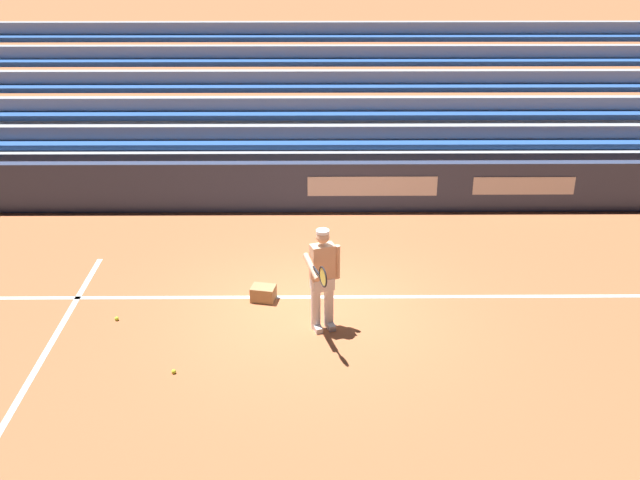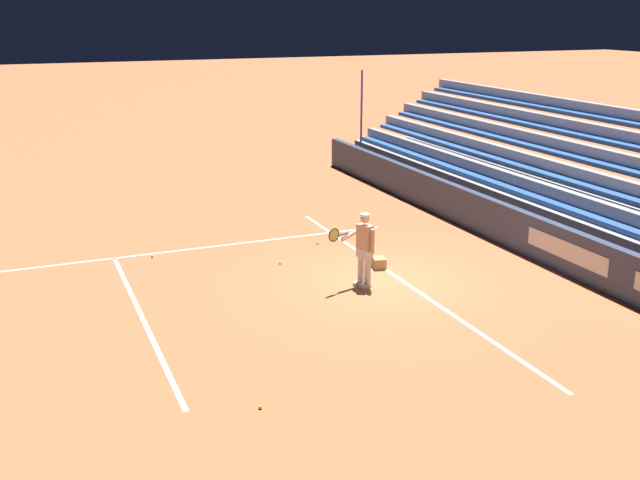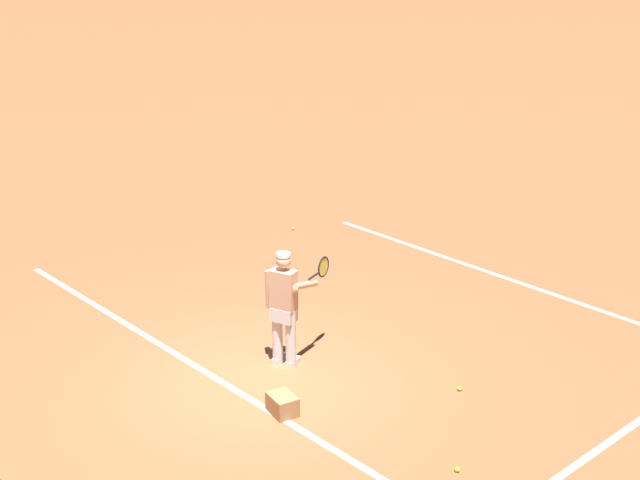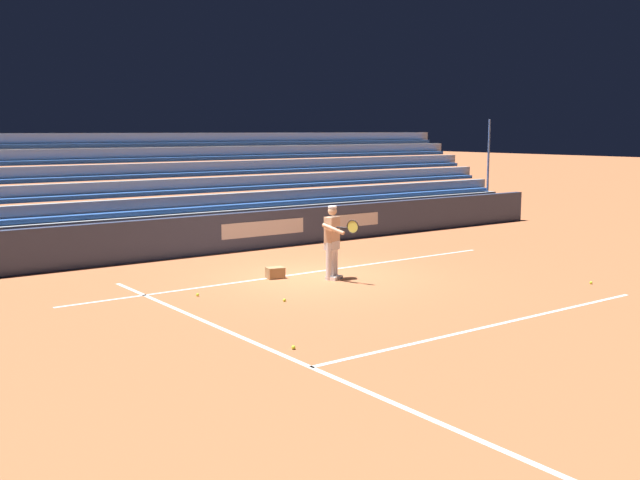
{
  "view_description": "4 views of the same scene",
  "coord_description": "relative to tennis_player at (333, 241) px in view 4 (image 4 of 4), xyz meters",
  "views": [
    {
      "loc": [
        -0.0,
        10.8,
        6.36
      ],
      "look_at": [
        -0.08,
        0.06,
        1.35
      ],
      "focal_mm": 42.0,
      "sensor_mm": 36.0,
      "label": 1
    },
    {
      "loc": [
        -14.6,
        7.54,
        6.08
      ],
      "look_at": [
        -0.26,
        1.63,
        1.28
      ],
      "focal_mm": 42.0,
      "sensor_mm": 36.0,
      "label": 2
    },
    {
      "loc": [
        8.66,
        -6.85,
        6.05
      ],
      "look_at": [
        -0.92,
        1.9,
        1.34
      ],
      "focal_mm": 50.0,
      "sensor_mm": 36.0,
      "label": 3
    },
    {
      "loc": [
        10.26,
        14.07,
        3.44
      ],
      "look_at": [
        0.97,
        1.46,
        1.13
      ],
      "focal_mm": 42.0,
      "sensor_mm": 36.0,
      "label": 4
    }
  ],
  "objects": [
    {
      "name": "ground_plane",
      "position": [
        0.11,
        -0.5,
        -0.89
      ],
      "size": [
        160.0,
        160.0,
        0.0
      ],
      "primitive_type": "plane",
      "color": "#B7663D"
    },
    {
      "name": "tennis_ball_midcourt",
      "position": [
        2.18,
        1.24,
        -0.86
      ],
      "size": [
        0.07,
        0.07,
        0.07
      ],
      "primitive_type": "sphere",
      "color": "#CCE533",
      "rests_on": "ground"
    },
    {
      "name": "tennis_ball_toward_net",
      "position": [
        3.36,
        -0.25,
        -0.86
      ],
      "size": [
        0.07,
        0.07,
        0.07
      ],
      "primitive_type": "sphere",
      "color": "#CCE533",
      "rests_on": "ground"
    },
    {
      "name": "bleacher_stand",
      "position": [
        0.11,
        -7.54,
        -0.1
      ],
      "size": [
        24.43,
        4.0,
        3.85
      ],
      "color": "#9EA3A8",
      "rests_on": "ground"
    },
    {
      "name": "court_baseline_white",
      "position": [
        0.11,
        -1.0,
        -0.89
      ],
      "size": [
        12.0,
        0.1,
        0.01
      ],
      "primitive_type": "cube",
      "color": "white",
      "rests_on": "ground"
    },
    {
      "name": "tennis_ball_far_right",
      "position": [
        3.91,
        4.1,
        -0.86
      ],
      "size": [
        0.07,
        0.07,
        0.07
      ],
      "primitive_type": "sphere",
      "color": "#CCE533",
      "rests_on": "ground"
    },
    {
      "name": "tennis_player",
      "position": [
        0.0,
        0.0,
        0.0
      ],
      "size": [
        0.58,
        1.07,
        1.71
      ],
      "color": "silver",
      "rests_on": "ground"
    },
    {
      "name": "court_sideline_white",
      "position": [
        4.22,
        3.5,
        -0.89
      ],
      "size": [
        0.1,
        12.0,
        0.01
      ],
      "primitive_type": "cube",
      "color": "white",
      "rests_on": "ground"
    },
    {
      "name": "back_wall_sponsor_board",
      "position": [
        0.1,
        -4.91,
        -0.34
      ],
      "size": [
        25.71,
        0.25,
        1.1
      ],
      "color": "#384260",
      "rests_on": "ground"
    },
    {
      "name": "court_service_line_white",
      "position": [
        0.11,
        5.0,
        -0.89
      ],
      "size": [
        8.22,
        0.1,
        0.01
      ],
      "primitive_type": "cube",
      "color": "white",
      "rests_on": "ground"
    },
    {
      "name": "ball_box_cardboard",
      "position": [
        1.0,
        -0.91,
        -0.76
      ],
      "size": [
        0.45,
        0.37,
        0.26
      ],
      "primitive_type": "cube",
      "rotation": [
        0.0,
        0.0,
        -0.2
      ],
      "color": "#A87F51",
      "rests_on": "ground"
    },
    {
      "name": "tennis_ball_stray_back",
      "position": [
        -4.36,
        3.9,
        -0.86
      ],
      "size": [
        0.07,
        0.07,
        0.07
      ],
      "primitive_type": "sphere",
      "color": "#CCE533",
      "rests_on": "ground"
    }
  ]
}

